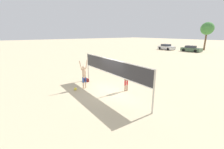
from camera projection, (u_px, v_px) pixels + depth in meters
ground_plane at (112, 92)px, 11.02m from camera, size 200.00×200.00×0.00m
volleyball_net at (112, 69)px, 10.54m from camera, size 7.52×0.10×2.47m
player_spiker at (84, 74)px, 11.52m from camera, size 0.28×0.72×2.23m
player_blocker at (126, 77)px, 11.03m from camera, size 0.28×0.69×2.04m
volleyball at (75, 89)px, 11.37m from camera, size 0.22×0.22×0.22m
gear_bag at (86, 80)px, 13.41m from camera, size 0.51×0.29×0.27m
parked_car_mid at (191, 49)px, 34.78m from camera, size 4.37×2.04×1.36m
parked_car_far at (166, 47)px, 38.88m from camera, size 4.40×2.32×1.42m
tree_right_cluster at (207, 29)px, 36.28m from camera, size 2.99×2.99×6.75m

